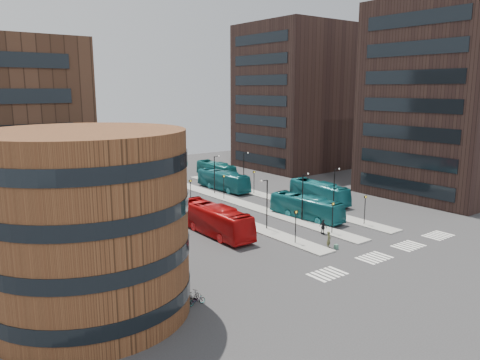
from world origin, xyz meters
TOP-DOWN VIEW (x-y plane):
  - ground at (0.00, 0.00)m, footprint 160.00×160.00m
  - island_left at (-4.00, 30.00)m, footprint 2.50×45.00m
  - island_mid at (2.00, 30.00)m, footprint 2.50×45.00m
  - island_right at (8.00, 30.00)m, footprint 2.50×45.00m
  - suitcase at (-2.09, 8.12)m, footprint 0.42×0.34m
  - red_bus at (-9.47, 20.48)m, footprint 3.18×12.67m
  - teal_bus_a at (3.97, 18.61)m, footprint 3.49×11.11m
  - teal_bus_b at (5.53, 39.70)m, footprint 2.99×11.69m
  - teal_bus_c at (11.97, 23.85)m, footprint 3.77×11.43m
  - teal_bus_d at (10.65, 49.28)m, footprint 3.24×11.14m
  - traveller at (-2.47, 8.85)m, footprint 0.79×0.67m
  - commuter_a at (-7.12, 17.43)m, footprint 0.88×0.73m
  - commuter_b at (0.63, 12.51)m, footprint 0.57×1.09m
  - commuter_c at (3.44, 17.27)m, footprint 1.26×1.35m
  - bicycle_near at (-21.00, 6.05)m, footprint 1.56×0.64m
  - bicycle_mid at (-21.00, 6.59)m, footprint 1.69×1.04m
  - bicycle_far at (-21.00, 9.59)m, footprint 1.85×1.01m
  - crosswalk_stripes at (1.75, 4.00)m, footprint 22.35×2.40m
  - round_building at (-28.00, 10.00)m, footprint 15.16×15.16m
  - tower_near at (31.98, 16.00)m, footprint 20.12×20.00m
  - tower_far at (31.98, 50.00)m, footprint 20.12×20.00m
  - sign_poles at (1.60, 23.00)m, footprint 12.45×22.12m
  - lamp_posts at (2.64, 28.00)m, footprint 14.04×20.24m
  - bare_trees at (2.67, 62.67)m, footprint 10.97×8.14m

SIDE VIEW (x-z plane):
  - ground at x=0.00m, z-range 0.00..0.00m
  - crosswalk_stripes at x=1.75m, z-range 0.00..0.01m
  - island_left at x=-4.00m, z-range 0.00..0.15m
  - island_mid at x=2.00m, z-range 0.00..0.15m
  - island_right at x=8.00m, z-range 0.00..0.15m
  - suitcase at x=-2.09m, z-range 0.00..0.50m
  - bicycle_near at x=-21.00m, z-range 0.00..0.80m
  - bicycle_far at x=-21.00m, z-range 0.00..0.92m
  - bicycle_mid at x=-21.00m, z-range 0.00..0.98m
  - commuter_a at x=-7.12m, z-range 0.00..1.64m
  - commuter_b at x=0.63m, z-range 0.00..1.78m
  - commuter_c at x=3.44m, z-range 0.00..1.83m
  - traveller at x=-2.47m, z-range 0.00..1.84m
  - teal_bus_a at x=3.97m, z-range 0.00..3.05m
  - teal_bus_d at x=10.65m, z-range 0.00..3.07m
  - teal_bus_c at x=11.97m, z-range 0.00..3.13m
  - teal_bus_b at x=5.53m, z-range 0.00..3.24m
  - red_bus at x=-9.47m, z-range 0.00..3.51m
  - sign_poles at x=1.60m, z-range 0.58..4.23m
  - bare_trees at x=2.67m, z-range -0.22..5.67m
  - lamp_posts at x=2.64m, z-range 0.52..6.64m
  - round_building at x=-28.00m, z-range -0.01..13.99m
  - tower_near at x=31.98m, z-range 0.00..30.00m
  - tower_far at x=31.98m, z-range 0.00..30.00m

